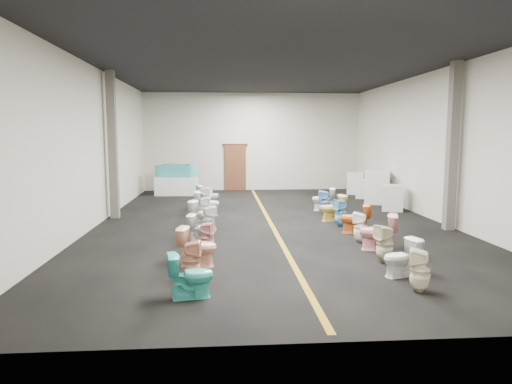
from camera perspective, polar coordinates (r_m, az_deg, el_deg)
floor at (r=13.64m, az=1.73°, el=-3.72°), size 16.00×16.00×0.00m
ceiling at (r=13.54m, az=1.80°, el=15.33°), size 16.00×16.00×0.00m
wall_back at (r=21.37m, az=-0.48°, el=6.29°), size 10.00×0.00×10.00m
wall_front at (r=5.51m, az=10.46°, el=3.66°), size 10.00×0.00×10.00m
wall_left at (r=13.81m, az=-19.44°, el=5.40°), size 0.00×16.00×16.00m
wall_right at (r=14.78m, az=21.51°, el=5.40°), size 0.00×16.00×16.00m
aisle_stripe at (r=13.64m, az=1.73°, el=-3.71°), size 0.12×15.60×0.01m
back_door at (r=21.33m, az=-2.61°, el=3.05°), size 1.00×0.10×2.10m
door_frame at (r=21.29m, az=-2.63°, el=5.93°), size 1.15×0.08×0.10m
column_left at (r=14.72m, az=-17.48°, el=5.57°), size 0.25×0.25×4.50m
column_right at (r=13.33m, az=23.33°, el=5.18°), size 0.25×0.25×4.50m
display_table at (r=19.96m, az=-9.90°, el=0.77°), size 1.81×0.98×0.78m
bathtub at (r=19.89m, az=-9.94°, el=2.71°), size 1.85×0.84×0.55m
appliance_crate_a at (r=16.26m, az=16.70°, el=-0.70°), size 0.88×0.88×0.88m
appliance_crate_b at (r=17.75m, az=14.87°, el=0.54°), size 1.12×1.12×1.21m
appliance_crate_c at (r=19.13m, az=13.45°, el=0.36°), size 0.87×0.87×0.75m
appliance_crate_d at (r=20.36m, az=12.35°, el=1.06°), size 0.87×0.87×0.95m
toilet_left_0 at (r=7.40m, az=-8.15°, el=-10.29°), size 0.78×0.53×0.73m
toilet_left_1 at (r=8.23m, az=-8.08°, el=-8.49°), size 0.34×0.34×0.73m
toilet_left_2 at (r=9.10m, az=-7.32°, el=-6.80°), size 0.83×0.58×0.78m
toilet_left_3 at (r=10.02m, az=-6.23°, el=-5.72°), size 0.40×0.39×0.70m
toilet_left_4 at (r=10.95m, az=-6.73°, el=-4.61°), size 0.76×0.53×0.70m
toilet_left_5 at (r=11.91m, az=-5.97°, el=-3.52°), size 0.44×0.44×0.75m
toilet_left_6 at (r=12.77m, az=-6.64°, el=-2.78°), size 0.84×0.63×0.76m
toilet_left_7 at (r=13.68m, az=-6.46°, el=-2.14°), size 0.35×0.34×0.75m
toilet_left_8 at (r=14.62m, az=-6.16°, el=-1.43°), size 0.80×0.48×0.81m
toilet_left_9 at (r=15.45m, az=-6.33°, el=-0.88°), size 0.47×0.47×0.85m
toilet_left_10 at (r=16.42m, az=-6.05°, el=-0.49°), size 0.87×0.63×0.80m
toilet_right_0 at (r=8.06m, az=19.82°, el=-9.19°), size 0.44×0.44×0.73m
toilet_right_1 at (r=8.79m, az=17.71°, el=-7.84°), size 0.77×0.56×0.70m
toilet_right_2 at (r=9.62m, az=15.80°, el=-6.25°), size 0.42×0.42×0.78m
toilet_right_3 at (r=10.58m, az=14.99°, el=-4.85°), size 0.92×0.69×0.84m
toilet_right_4 at (r=11.29m, az=12.91°, el=-4.30°), size 0.44×0.44×0.73m
toilet_right_5 at (r=12.23m, az=12.30°, el=-3.25°), size 0.90×0.74×0.80m
toilet_right_6 at (r=13.11m, az=10.57°, el=-2.58°), size 0.44×0.43×0.77m
toilet_right_7 at (r=13.89m, az=9.58°, el=-1.98°), size 0.82×0.53×0.79m
toilet_right_8 at (r=14.85m, az=8.56°, el=-1.32°), size 0.45×0.45×0.81m
toilet_right_9 at (r=15.70m, az=8.45°, el=-0.89°), size 0.87×0.63×0.80m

